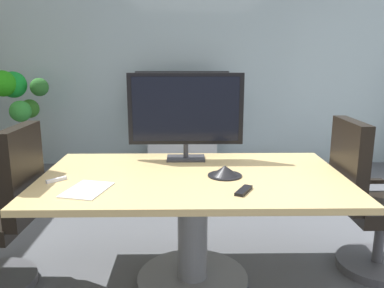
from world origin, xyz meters
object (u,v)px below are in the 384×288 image
wall_display_unit (182,137)px  conference_phone (225,171)px  potted_plant (19,111)px  office_chair_right (369,210)px  tv_monitor (186,111)px  office_chair_left (1,223)px  conference_table (193,203)px  remote_control (244,191)px

wall_display_unit → conference_phone: wall_display_unit is taller
potted_plant → office_chair_right: bearing=-34.3°
office_chair_right → tv_monitor: bearing=77.1°
wall_display_unit → potted_plant: bearing=-171.8°
office_chair_left → office_chair_right: 2.49m
conference_table → wall_display_unit: 2.68m
conference_table → potted_plant: (-2.09, 2.39, 0.28)m
remote_control → office_chair_left: bearing=-162.0°
tv_monitor → potted_plant: (-2.05, 1.99, -0.27)m
remote_control → office_chair_right: bearing=53.0°
conference_phone → remote_control: conference_phone is taller
office_chair_left → office_chair_right: bearing=96.3°
potted_plant → conference_phone: potted_plant is taller
wall_display_unit → remote_control: size_ratio=7.71×
office_chair_left → potted_plant: size_ratio=0.82×
conference_table → office_chair_right: 1.25m
tv_monitor → remote_control: 0.87m
office_chair_left → wall_display_unit: wall_display_unit is taller
office_chair_right → conference_phone: size_ratio=4.95×
wall_display_unit → potted_plant: 2.06m
office_chair_right → remote_control: size_ratio=6.41×
office_chair_right → conference_phone: office_chair_right is taller
conference_table → conference_phone: 0.30m
office_chair_left → wall_display_unit: (1.15, 2.74, -0.01)m
wall_display_unit → conference_phone: 2.74m
conference_table → tv_monitor: (-0.04, 0.40, 0.55)m
conference_table → conference_phone: conference_phone is taller
office_chair_right → conference_phone: bearing=97.5°
tv_monitor → conference_table: bearing=-83.9°
tv_monitor → conference_phone: size_ratio=3.82×
conference_table → tv_monitor: bearing=96.1°
office_chair_left → tv_monitor: (1.20, 0.47, 0.66)m
conference_phone → remote_control: size_ratio=1.29×
remote_control → wall_display_unit: bearing=124.9°
wall_display_unit → potted_plant: size_ratio=0.98×
office_chair_right → potted_plant: size_ratio=0.82×
conference_phone → wall_display_unit: bearing=96.2°
office_chair_left → potted_plant: 2.63m
conference_table → potted_plant: 3.19m
conference_table → wall_display_unit: bearing=91.9°
potted_plant → remote_control: (2.37, -2.72, -0.08)m
potted_plant → conference_phone: size_ratio=6.07×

